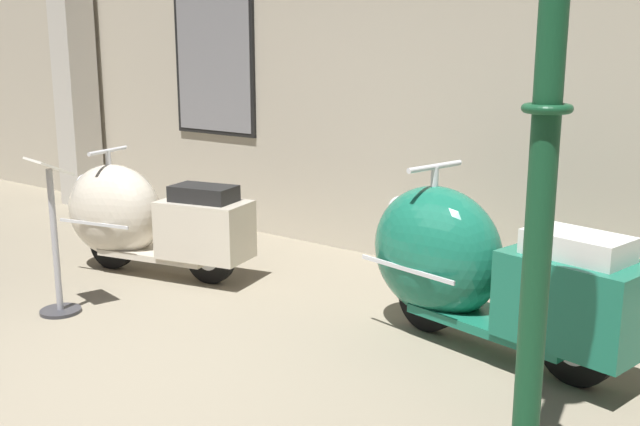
{
  "coord_description": "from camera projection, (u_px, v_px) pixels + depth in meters",
  "views": [
    {
      "loc": [
        3.06,
        -2.06,
        1.81
      ],
      "look_at": [
        -0.06,
        1.96,
        0.66
      ],
      "focal_mm": 41.29,
      "sensor_mm": 36.0,
      "label": 1
    }
  ],
  "objects": [
    {
      "name": "lamppost",
      "position": [
        553.0,
        27.0,
        2.67
      ],
      "size": [
        0.34,
        0.34,
        3.06
      ],
      "color": "#144728",
      "rests_on": "ground"
    },
    {
      "name": "info_stanchion",
      "position": [
        56.0,
        250.0,
        5.03
      ],
      "size": [
        0.36,
        0.28,
        1.09
      ],
      "color": "#333338",
      "rests_on": "ground"
    },
    {
      "name": "ground_plane",
      "position": [
        98.0,
        404.0,
        3.82
      ],
      "size": [
        60.0,
        60.0,
        0.0
      ],
      "primitive_type": "plane",
      "color": "gray"
    },
    {
      "name": "scooter_1",
      "position": [
        473.0,
        268.0,
        4.46
      ],
      "size": [
        1.87,
        0.84,
        1.1
      ],
      "rotation": [
        0.0,
        0.0,
        2.95
      ],
      "color": "black",
      "rests_on": "ground"
    },
    {
      "name": "showroom_back_wall",
      "position": [
        410.0,
        37.0,
        6.04
      ],
      "size": [
        18.0,
        0.63,
        3.79
      ],
      "color": "#BCB29E",
      "rests_on": "ground"
    },
    {
      "name": "scooter_0",
      "position": [
        141.0,
        218.0,
        5.95
      ],
      "size": [
        1.71,
        0.84,
        1.01
      ],
      "rotation": [
        0.0,
        0.0,
        -2.91
      ],
      "color": "black",
      "rests_on": "ground"
    }
  ]
}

